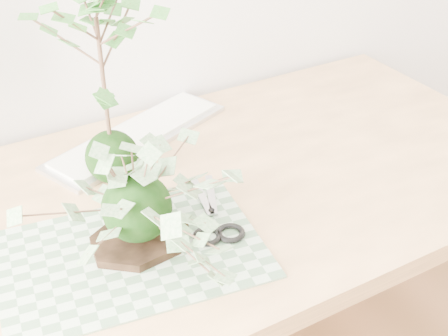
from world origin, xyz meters
The scene contains 7 objects.
desk centered at (-0.10, 1.23, 0.65)m, with size 1.60×0.70×0.74m.
cutting_mat centered at (-0.19, 1.12, 0.74)m, with size 0.43×0.28×0.00m, color #4B6E4D.
stone_dish centered at (-0.16, 1.14, 0.75)m, with size 0.18×0.18×0.01m, color black.
ivy_kokedama centered at (-0.16, 1.14, 0.87)m, with size 0.36×0.36×0.23m.
maple_kokedama centered at (-0.13, 1.34, 1.04)m, with size 0.29×0.29×0.43m.
keyboard centered at (-0.03, 1.47, 0.75)m, with size 0.45×0.28×0.02m.
scissors centered at (-0.02, 1.11, 0.75)m, with size 0.10×0.21×0.01m.
Camera 1 is at (-0.44, 0.37, 1.42)m, focal length 50.00 mm.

